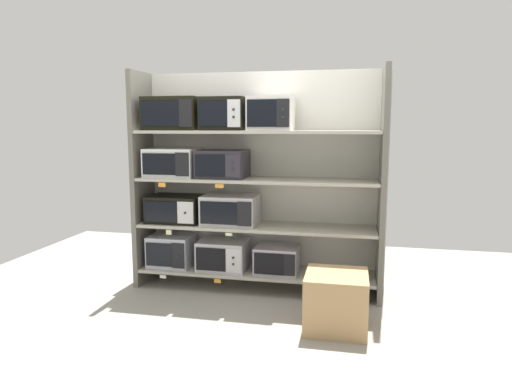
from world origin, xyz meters
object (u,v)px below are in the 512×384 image
object	(u,v)px
microwave_7	(174,114)
microwave_9	(271,114)
microwave_3	(176,209)
microwave_4	(231,210)
microwave_2	(277,259)
microwave_8	(225,114)
microwave_5	(173,163)
shipping_carton	(336,301)
microwave_1	(223,254)
microwave_6	(223,164)
microwave_0	(172,250)

from	to	relation	value
microwave_7	microwave_9	bearing A→B (deg)	-0.01
microwave_3	microwave_9	distance (m)	1.40
microwave_4	microwave_9	size ratio (longest dim) A/B	1.29
microwave_2	microwave_9	bearing A→B (deg)	179.96
microwave_2	microwave_8	xyz separation A→B (m)	(-0.53, 0.00, 1.45)
microwave_5	shipping_carton	distance (m)	2.16
microwave_9	microwave_3	bearing A→B (deg)	179.99
microwave_3	shipping_carton	world-z (taller)	microwave_3
microwave_5	microwave_7	size ratio (longest dim) A/B	0.92
microwave_3	microwave_9	size ratio (longest dim) A/B	1.29
microwave_5	microwave_4	bearing A→B (deg)	-0.01
microwave_1	microwave_2	xyz separation A→B (m)	(0.56, -0.00, -0.02)
microwave_3	microwave_6	bearing A→B (deg)	-0.01
microwave_2	microwave_6	distance (m)	1.10
microwave_1	microwave_4	bearing A→B (deg)	0.07
microwave_4	microwave_7	size ratio (longest dim) A/B	0.98
microwave_0	microwave_7	size ratio (longest dim) A/B	0.79
microwave_4	microwave_3	bearing A→B (deg)	-180.00
microwave_6	shipping_carton	bearing A→B (deg)	-33.47
microwave_1	microwave_6	xyz separation A→B (m)	(0.00, -0.00, 0.94)
microwave_3	microwave_5	xyz separation A→B (m)	(-0.02, 0.00, 0.48)
microwave_0	microwave_9	bearing A→B (deg)	-0.01
microwave_3	microwave_9	xyz separation A→B (m)	(1.01, -0.00, 0.97)
microwave_0	microwave_3	bearing A→B (deg)	-0.06
microwave_1	microwave_9	world-z (taller)	microwave_9
microwave_7	microwave_3	bearing A→B (deg)	-179.32
microwave_1	microwave_5	size ratio (longest dim) A/B	0.96
microwave_4	microwave_5	xyz separation A→B (m)	(-0.61, 0.00, 0.47)
microwave_4	microwave_5	size ratio (longest dim) A/B	1.06
microwave_8	shipping_carton	xyz separation A→B (m)	(1.15, -0.78, -1.55)
microwave_5	microwave_9	distance (m)	1.14
microwave_6	microwave_5	bearing A→B (deg)	179.98
microwave_3	microwave_7	world-z (taller)	microwave_7
microwave_7	microwave_5	bearing A→B (deg)	179.92
microwave_1	microwave_9	distance (m)	1.52
microwave_3	microwave_6	xyz separation A→B (m)	(0.52, -0.00, 0.48)
microwave_0	microwave_2	world-z (taller)	microwave_0
microwave_9	microwave_7	bearing A→B (deg)	179.99
microwave_3	microwave_9	world-z (taller)	microwave_9
microwave_7	microwave_6	bearing A→B (deg)	-0.02
microwave_1	microwave_8	size ratio (longest dim) A/B	1.14
microwave_6	microwave_3	bearing A→B (deg)	179.99
microwave_1	microwave_8	distance (m)	1.43
microwave_2	microwave_8	world-z (taller)	microwave_8
microwave_0	microwave_1	xyz separation A→B (m)	(0.57, -0.00, -0.01)
microwave_2	microwave_5	distance (m)	1.45
microwave_2	shipping_carton	bearing A→B (deg)	-51.45
microwave_0	microwave_7	bearing A→B (deg)	0.00
microwave_6	microwave_9	size ratio (longest dim) A/B	1.14
microwave_0	shipping_carton	distance (m)	1.92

